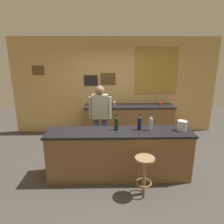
{
  "coord_description": "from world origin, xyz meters",
  "views": [
    {
      "loc": [
        -0.21,
        -3.76,
        2.23
      ],
      "look_at": [
        -0.12,
        0.45,
        1.05
      ],
      "focal_mm": 31.33,
      "sensor_mm": 36.0,
      "label": 1
    }
  ],
  "objects_px": {
    "bartender": "(100,115)",
    "wine_bottle_c": "(151,123)",
    "wine_glass_b": "(101,103)",
    "wine_glass_c": "(114,101)",
    "wine_glass_a": "(91,102)",
    "coffee_mug": "(161,104)",
    "wine_bottle_a": "(116,123)",
    "bar_stool": "(144,170)",
    "wine_bottle_b": "(139,123)",
    "ice_bucket": "(182,125)"
  },
  "relations": [
    {
      "from": "bar_stool",
      "to": "wine_glass_b",
      "type": "bearing_deg",
      "value": 106.85
    },
    {
      "from": "ice_bucket",
      "to": "wine_glass_a",
      "type": "bearing_deg",
      "value": 131.93
    },
    {
      "from": "bar_stool",
      "to": "coffee_mug",
      "type": "relative_size",
      "value": 5.44
    },
    {
      "from": "wine_glass_b",
      "to": "wine_bottle_b",
      "type": "bearing_deg",
      "value": -68.04
    },
    {
      "from": "bartender",
      "to": "wine_bottle_c",
      "type": "relative_size",
      "value": 5.29
    },
    {
      "from": "wine_glass_c",
      "to": "coffee_mug",
      "type": "distance_m",
      "value": 1.33
    },
    {
      "from": "bartender",
      "to": "wine_glass_c",
      "type": "height_order",
      "value": "bartender"
    },
    {
      "from": "wine_bottle_b",
      "to": "ice_bucket",
      "type": "bearing_deg",
      "value": -4.35
    },
    {
      "from": "wine_bottle_b",
      "to": "bar_stool",
      "type": "bearing_deg",
      "value": -89.74
    },
    {
      "from": "bar_stool",
      "to": "wine_bottle_b",
      "type": "bearing_deg",
      "value": 90.26
    },
    {
      "from": "coffee_mug",
      "to": "wine_glass_c",
      "type": "bearing_deg",
      "value": 177.04
    },
    {
      "from": "wine_bottle_c",
      "to": "wine_glass_a",
      "type": "relative_size",
      "value": 1.97
    },
    {
      "from": "wine_glass_c",
      "to": "bartender",
      "type": "bearing_deg",
      "value": -107.98
    },
    {
      "from": "wine_glass_a",
      "to": "coffee_mug",
      "type": "bearing_deg",
      "value": -0.39
    },
    {
      "from": "wine_glass_b",
      "to": "wine_glass_c",
      "type": "xyz_separation_m",
      "value": [
        0.37,
        0.16,
        0.0
      ]
    },
    {
      "from": "coffee_mug",
      "to": "wine_glass_b",
      "type": "bearing_deg",
      "value": -176.97
    },
    {
      "from": "bar_stool",
      "to": "ice_bucket",
      "type": "relative_size",
      "value": 3.62
    },
    {
      "from": "wine_bottle_a",
      "to": "ice_bucket",
      "type": "distance_m",
      "value": 1.22
    },
    {
      "from": "ice_bucket",
      "to": "wine_glass_a",
      "type": "xyz_separation_m",
      "value": [
        -1.85,
        2.06,
        -0.01
      ]
    },
    {
      "from": "ice_bucket",
      "to": "coffee_mug",
      "type": "bearing_deg",
      "value": 85.99
    },
    {
      "from": "wine_bottle_c",
      "to": "coffee_mug",
      "type": "relative_size",
      "value": 2.45
    },
    {
      "from": "wine_bottle_a",
      "to": "coffee_mug",
      "type": "bearing_deg",
      "value": 55.77
    },
    {
      "from": "bartender",
      "to": "wine_bottle_c",
      "type": "bearing_deg",
      "value": -44.55
    },
    {
      "from": "wine_bottle_b",
      "to": "coffee_mug",
      "type": "xyz_separation_m",
      "value": [
        0.93,
        1.99,
        -0.11
      ]
    },
    {
      "from": "wine_glass_b",
      "to": "wine_glass_c",
      "type": "distance_m",
      "value": 0.4
    },
    {
      "from": "wine_glass_b",
      "to": "wine_glass_c",
      "type": "relative_size",
      "value": 1.0
    },
    {
      "from": "wine_bottle_b",
      "to": "wine_glass_b",
      "type": "height_order",
      "value": "wine_bottle_b"
    },
    {
      "from": "ice_bucket",
      "to": "wine_bottle_c",
      "type": "bearing_deg",
      "value": 177.23
    },
    {
      "from": "wine_glass_c",
      "to": "wine_bottle_b",
      "type": "bearing_deg",
      "value": -79.07
    },
    {
      "from": "wine_bottle_b",
      "to": "wine_glass_c",
      "type": "distance_m",
      "value": 2.1
    },
    {
      "from": "wine_glass_a",
      "to": "bar_stool",
      "type": "bearing_deg",
      "value": -67.94
    },
    {
      "from": "wine_glass_a",
      "to": "coffee_mug",
      "type": "distance_m",
      "value": 2.0
    },
    {
      "from": "wine_bottle_c",
      "to": "wine_glass_c",
      "type": "xyz_separation_m",
      "value": [
        -0.6,
        2.09,
        -0.05
      ]
    },
    {
      "from": "bartender",
      "to": "bar_stool",
      "type": "xyz_separation_m",
      "value": [
        0.77,
        -1.56,
        -0.48
      ]
    },
    {
      "from": "wine_glass_a",
      "to": "wine_glass_c",
      "type": "height_order",
      "value": "same"
    },
    {
      "from": "bar_stool",
      "to": "wine_bottle_b",
      "type": "relative_size",
      "value": 2.22
    },
    {
      "from": "bartender",
      "to": "wine_bottle_a",
      "type": "height_order",
      "value": "bartender"
    },
    {
      "from": "bar_stool",
      "to": "ice_bucket",
      "type": "bearing_deg",
      "value": 36.46
    },
    {
      "from": "bar_stool",
      "to": "wine_bottle_a",
      "type": "relative_size",
      "value": 2.22
    },
    {
      "from": "wine_bottle_b",
      "to": "wine_bottle_c",
      "type": "height_order",
      "value": "same"
    },
    {
      "from": "wine_glass_c",
      "to": "coffee_mug",
      "type": "relative_size",
      "value": 1.24
    },
    {
      "from": "bar_stool",
      "to": "coffee_mug",
      "type": "bearing_deg",
      "value": 70.58
    },
    {
      "from": "wine_bottle_a",
      "to": "wine_glass_c",
      "type": "relative_size",
      "value": 1.97
    },
    {
      "from": "wine_bottle_a",
      "to": "wine_bottle_c",
      "type": "relative_size",
      "value": 1.0
    },
    {
      "from": "bar_stool",
      "to": "wine_bottle_c",
      "type": "xyz_separation_m",
      "value": [
        0.2,
        0.61,
        0.6
      ]
    },
    {
      "from": "wine_glass_a",
      "to": "wine_glass_c",
      "type": "relative_size",
      "value": 1.0
    },
    {
      "from": "bar_stool",
      "to": "wine_bottle_c",
      "type": "distance_m",
      "value": 0.87
    },
    {
      "from": "ice_bucket",
      "to": "bar_stool",
      "type": "bearing_deg",
      "value": -143.54
    },
    {
      "from": "wine_glass_b",
      "to": "coffee_mug",
      "type": "height_order",
      "value": "wine_glass_b"
    },
    {
      "from": "wine_bottle_c",
      "to": "wine_glass_c",
      "type": "relative_size",
      "value": 1.97
    }
  ]
}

